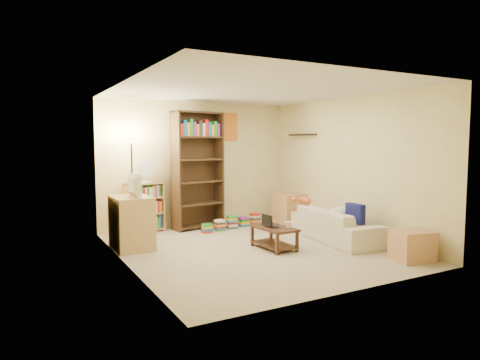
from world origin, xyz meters
The scene contains 19 objects.
room centered at (0.00, 0.01, 1.62)m, with size 4.50×4.54×2.52m.
sofa centered at (1.55, -0.19, 0.28)m, with size 0.95×1.96×0.55m, color beige.
navy_pillow centered at (1.59, -0.60, 0.53)m, with size 0.36×0.11×0.33m, color #131753.
cream_blanket centered at (1.69, -0.16, 0.47)m, with size 0.51×0.36×0.22m, color beige.
tabby_cat centered at (1.39, 0.56, 0.62)m, with size 0.44×0.19×0.15m.
coffee_table centered at (0.29, -0.18, 0.22)m, with size 0.47×0.81×0.35m.
laptop centered at (0.31, -0.10, 0.37)m, with size 0.31×0.41×0.03m, color black.
laptop_screen centered at (0.19, -0.11, 0.46)m, with size 0.01×0.26×0.18m, color white.
mug centered at (0.44, -0.36, 0.40)m, with size 0.13×0.13×0.10m, color white.
tv_remote centered at (0.36, 0.09, 0.36)m, with size 0.04×0.14×0.02m, color black.
tv_stand centered at (-1.70, 0.92, 0.42)m, with size 0.56×0.78×0.84m, color tan.
television centered at (-1.70, 0.92, 1.02)m, with size 0.09×0.63×0.36m, color black.
tall_bookshelf centered at (-0.12, 1.93, 1.21)m, with size 1.07×0.51×2.29m.
short_bookshelf centered at (-1.16, 2.05, 0.47)m, with size 0.79×0.50×0.94m.
desk_fan centered at (-1.11, 2.00, 1.17)m, with size 0.33×0.19×0.45m.
floor_lamp centered at (-1.45, 1.81, 1.44)m, with size 0.31×0.31×1.80m.
side_table centered at (1.72, 1.45, 0.32)m, with size 0.55×0.55×0.63m, color #B17C56.
end_cabinet centered at (1.65, -1.70, 0.22)m, with size 0.52×0.44×0.44m, color tan.
book_stacks centered at (0.48, 1.60, 0.11)m, with size 1.43×0.49×0.25m.
Camera 1 is at (-3.39, -5.80, 1.69)m, focal length 32.00 mm.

